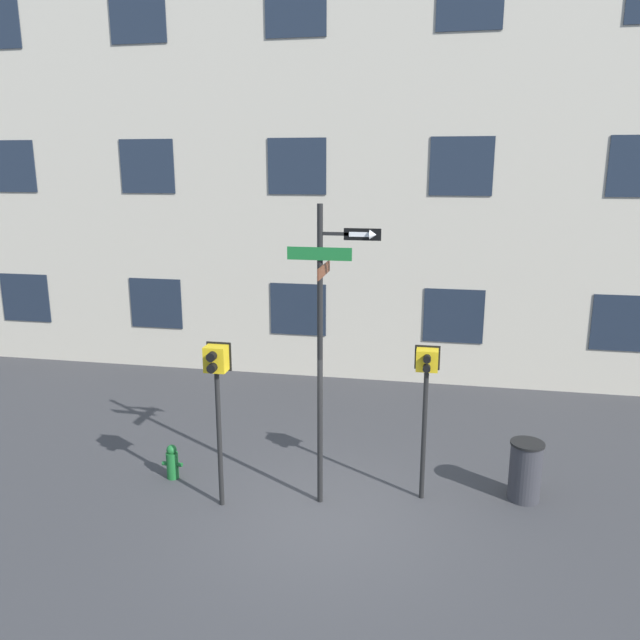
% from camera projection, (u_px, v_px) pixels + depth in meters
% --- Properties ---
extents(ground_plane, '(60.00, 60.00, 0.00)m').
position_uv_depth(ground_plane, '(327.00, 521.00, 9.90)').
color(ground_plane, '#38383A').
extents(building_facade, '(24.00, 0.63, 14.60)m').
position_uv_depth(building_facade, '(380.00, 88.00, 14.98)').
color(building_facade, beige).
rests_on(building_facade, ground_plane).
extents(street_sign_pole, '(1.42, 0.96, 4.93)m').
position_uv_depth(street_sign_pole, '(324.00, 335.00, 9.76)').
color(street_sign_pole, black).
rests_on(street_sign_pole, ground_plane).
extents(pedestrian_signal_left, '(0.41, 0.40, 2.77)m').
position_uv_depth(pedestrian_signal_left, '(217.00, 379.00, 9.85)').
color(pedestrian_signal_left, black).
rests_on(pedestrian_signal_left, ground_plane).
extents(pedestrian_signal_right, '(0.41, 0.40, 2.65)m').
position_uv_depth(pedestrian_signal_right, '(426.00, 381.00, 10.09)').
color(pedestrian_signal_right, black).
rests_on(pedestrian_signal_right, ground_plane).
extents(fire_hydrant, '(0.37, 0.21, 0.64)m').
position_uv_depth(fire_hydrant, '(172.00, 462.00, 11.19)').
color(fire_hydrant, '#196028').
rests_on(fire_hydrant, ground_plane).
extents(trash_bin, '(0.56, 0.56, 1.03)m').
position_uv_depth(trash_bin, '(525.00, 471.00, 10.43)').
color(trash_bin, '#333338').
rests_on(trash_bin, ground_plane).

